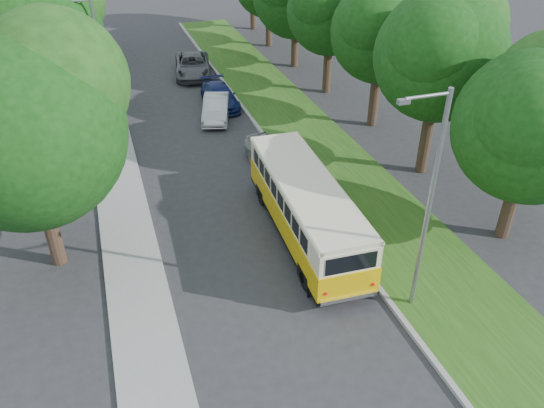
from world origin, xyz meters
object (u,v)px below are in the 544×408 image
object	(u,v)px
car_silver	(275,155)
vintage_bus	(305,209)
car_white	(216,108)
car_grey	(193,65)
lamppost_far	(99,62)
lamppost_near	(428,201)
car_blue	(220,96)

from	to	relation	value
car_silver	vintage_bus	bearing A→B (deg)	-106.73
car_white	car_grey	bearing A→B (deg)	105.14
lamppost_far	car_white	size ratio (longest dim) A/B	1.77
vintage_bus	car_white	world-z (taller)	vintage_bus
lamppost_near	lamppost_far	xyz separation A→B (m)	(-8.91, 18.50, -0.25)
car_blue	lamppost_near	bearing A→B (deg)	-84.87
car_white	car_blue	distance (m)	2.10
car_grey	vintage_bus	bearing A→B (deg)	-79.63
car_white	lamppost_near	bearing A→B (deg)	-65.29
lamppost_far	car_white	xyz separation A→B (m)	(6.33, -0.15, -3.42)
lamppost_far	car_silver	size ratio (longest dim) A/B	1.69
car_blue	lamppost_far	bearing A→B (deg)	-165.55
lamppost_near	car_grey	size ratio (longest dim) A/B	1.46
car_silver	car_grey	xyz separation A→B (m)	(-1.14, 15.70, 0.00)
car_silver	lamppost_far	bearing A→B (deg)	126.67
car_silver	car_white	distance (m)	7.35
vintage_bus	car_white	xyz separation A→B (m)	(-0.61, 13.32, -0.67)
lamppost_near	car_silver	xyz separation A→B (m)	(-1.21, 11.13, -3.61)
car_white	vintage_bus	bearing A→B (deg)	-70.68
car_blue	car_white	bearing A→B (deg)	-109.69
lamppost_near	car_grey	distance (m)	27.17
car_white	car_grey	world-z (taller)	car_grey
car_silver	lamppost_near	bearing A→B (deg)	-93.39
lamppost_near	car_blue	bearing A→B (deg)	95.27
lamppost_near	car_silver	world-z (taller)	lamppost_near
lamppost_far	car_grey	size ratio (longest dim) A/B	1.37
lamppost_near	car_grey	xyz separation A→B (m)	(-2.34, 26.83, -3.61)
lamppost_near	car_blue	xyz separation A→B (m)	(-1.88, 20.33, -3.70)
car_silver	car_blue	xyz separation A→B (m)	(-0.67, 9.20, -0.09)
vintage_bus	car_grey	xyz separation A→B (m)	(-0.37, 21.79, -0.61)
car_silver	car_grey	size ratio (longest dim) A/B	0.81
vintage_bus	car_silver	size ratio (longest dim) A/B	2.08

